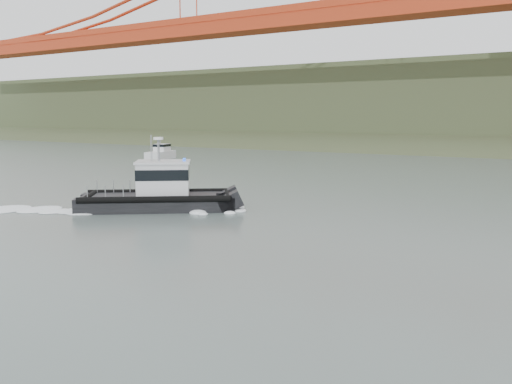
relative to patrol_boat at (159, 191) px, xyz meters
The scene contains 3 objects.
ground 16.98m from the patrol_boat, 51.13° to the right, with size 400.00×400.00×0.00m, color slate.
patrol_boat is the anchor object (origin of this frame).
motorboat 43.20m from the patrol_boat, 132.78° to the left, with size 3.69×6.26×3.27m.
Camera 1 is at (14.06, -13.01, 5.80)m, focal length 40.00 mm.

